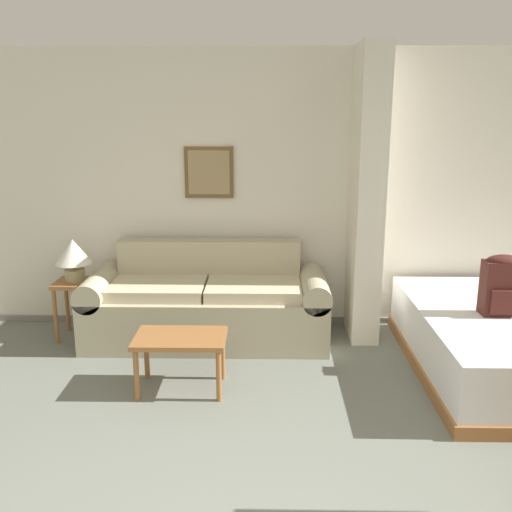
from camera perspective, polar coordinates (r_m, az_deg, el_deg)
The scene contains 7 objects.
wall_back at distance 5.45m, azimuth 1.71°, elevation 6.44°, with size 7.24×0.16×2.60m.
wall_partition_pillar at distance 5.18m, azimuth 11.00°, elevation 5.84°, with size 0.24×0.58×2.60m.
couch at distance 5.23m, azimuth -4.91°, elevation -4.84°, with size 2.18×0.84×0.87m.
coffee_table at distance 4.30m, azimuth -7.56°, elevation -8.67°, with size 0.67×0.43×0.43m.
side_table at distance 5.46m, azimuth -17.52°, elevation -3.54°, with size 0.36×0.36×0.54m.
table_lamp at distance 5.37m, azimuth -17.80°, elevation 0.13°, with size 0.33×0.33×0.39m.
backpack at distance 4.77m, azimuth 23.36°, elevation -2.60°, with size 0.29×0.19×0.48m.
Camera 1 is at (-0.06, -1.67, 2.03)m, focal length 40.00 mm.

